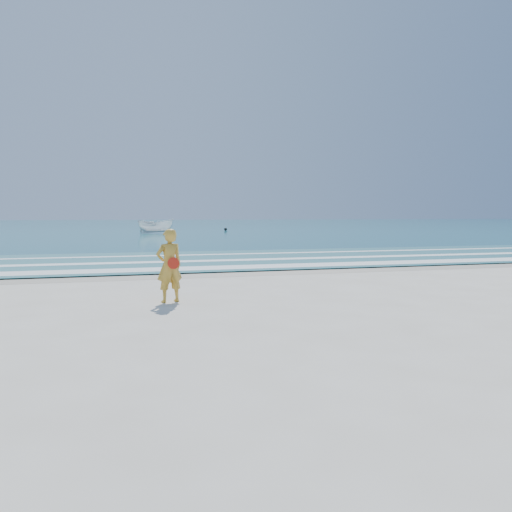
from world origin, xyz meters
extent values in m
plane|color=silver|center=(0.00, 0.00, 0.00)|extent=(400.00, 400.00, 0.00)
cube|color=#B2A893|center=(0.00, 9.00, 0.00)|extent=(400.00, 2.40, 0.00)
cube|color=#19727F|center=(0.00, 105.00, 0.02)|extent=(400.00, 190.00, 0.04)
cube|color=#59B7AD|center=(0.00, 14.00, 0.04)|extent=(400.00, 10.00, 0.01)
cube|color=white|center=(0.00, 10.30, 0.05)|extent=(400.00, 1.40, 0.01)
cube|color=white|center=(0.00, 13.20, 0.05)|extent=(400.00, 0.90, 0.01)
cube|color=white|center=(0.00, 16.50, 0.05)|extent=(400.00, 0.60, 0.01)
imported|color=white|center=(0.81, 46.69, 0.82)|extent=(4.30, 2.99, 1.56)
sphere|color=black|center=(9.94, 53.22, 0.23)|extent=(0.39, 0.39, 0.39)
imported|color=gold|center=(-2.13, 3.57, 0.86)|extent=(0.71, 0.57, 1.72)
cylinder|color=red|center=(-2.05, 3.39, 0.93)|extent=(0.27, 0.08, 0.27)
camera|label=1|loc=(-3.31, -8.08, 2.04)|focal=35.00mm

